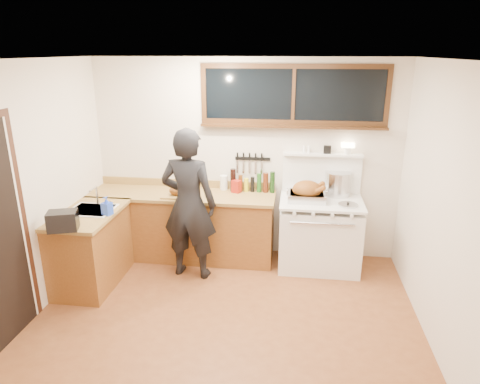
# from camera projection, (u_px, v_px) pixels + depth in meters

# --- Properties ---
(ground_plane) EXTENTS (4.00, 3.50, 0.02)m
(ground_plane) POSITION_uv_depth(u_px,v_px,m) (224.00, 324.00, 4.40)
(ground_plane) COLOR brown
(room_shell) EXTENTS (4.10, 3.60, 2.65)m
(room_shell) POSITION_uv_depth(u_px,v_px,m) (222.00, 169.00, 3.88)
(room_shell) COLOR beige
(room_shell) RESTS_ON ground
(counter_back) EXTENTS (2.44, 0.64, 1.00)m
(counter_back) POSITION_uv_depth(u_px,v_px,m) (183.00, 225.00, 5.72)
(counter_back) COLOR brown
(counter_back) RESTS_ON ground
(counter_left) EXTENTS (0.64, 1.09, 0.90)m
(counter_left) POSITION_uv_depth(u_px,v_px,m) (91.00, 248.00, 5.05)
(counter_left) COLOR brown
(counter_left) RESTS_ON ground
(sink_unit) EXTENTS (0.50, 0.45, 0.37)m
(sink_unit) POSITION_uv_depth(u_px,v_px,m) (92.00, 214.00, 5.00)
(sink_unit) COLOR white
(sink_unit) RESTS_ON counter_left
(vintage_stove) EXTENTS (1.02, 0.74, 1.57)m
(vintage_stove) POSITION_uv_depth(u_px,v_px,m) (320.00, 232.00, 5.45)
(vintage_stove) COLOR white
(vintage_stove) RESTS_ON ground
(back_window) EXTENTS (2.32, 0.13, 0.77)m
(back_window) POSITION_uv_depth(u_px,v_px,m) (293.00, 102.00, 5.29)
(back_window) COLOR black
(back_window) RESTS_ON room_shell
(knife_strip) EXTENTS (0.46, 0.03, 0.28)m
(knife_strip) POSITION_uv_depth(u_px,v_px,m) (251.00, 159.00, 5.60)
(knife_strip) COLOR black
(knife_strip) RESTS_ON room_shell
(man) EXTENTS (0.72, 0.52, 1.85)m
(man) POSITION_uv_depth(u_px,v_px,m) (189.00, 205.00, 5.09)
(man) COLOR black
(man) RESTS_ON ground
(soap_bottle) EXTENTS (0.12, 0.12, 0.22)m
(soap_bottle) POSITION_uv_depth(u_px,v_px,m) (107.00, 206.00, 4.81)
(soap_bottle) COLOR blue
(soap_bottle) RESTS_ON counter_left
(toaster) EXTENTS (0.34, 0.29, 0.20)m
(toaster) POSITION_uv_depth(u_px,v_px,m) (63.00, 221.00, 4.41)
(toaster) COLOR black
(toaster) RESTS_ON counter_left
(cutting_board) EXTENTS (0.38, 0.29, 0.13)m
(cutting_board) POSITION_uv_depth(u_px,v_px,m) (177.00, 192.00, 5.43)
(cutting_board) COLOR olive
(cutting_board) RESTS_ON counter_back
(roast_turkey) EXTENTS (0.50, 0.35, 0.25)m
(roast_turkey) POSITION_uv_depth(u_px,v_px,m) (307.00, 192.00, 5.27)
(roast_turkey) COLOR silver
(roast_turkey) RESTS_ON vintage_stove
(stockpot) EXTENTS (0.42, 0.42, 0.31)m
(stockpot) POSITION_uv_depth(u_px,v_px,m) (338.00, 183.00, 5.46)
(stockpot) COLOR silver
(stockpot) RESTS_ON vintage_stove
(saucepan) EXTENTS (0.17, 0.27, 0.11)m
(saucepan) POSITION_uv_depth(u_px,v_px,m) (330.00, 191.00, 5.49)
(saucepan) COLOR silver
(saucepan) RESTS_ON vintage_stove
(pot_lid) EXTENTS (0.26, 0.26, 0.04)m
(pot_lid) POSITION_uv_depth(u_px,v_px,m) (348.00, 205.00, 5.12)
(pot_lid) COLOR silver
(pot_lid) RESTS_ON vintage_stove
(coffee_tin) EXTENTS (0.14, 0.12, 0.16)m
(coffee_tin) POSITION_uv_depth(u_px,v_px,m) (236.00, 186.00, 5.58)
(coffee_tin) COLOR #9E1C11
(coffee_tin) RESTS_ON counter_back
(pitcher) EXTENTS (0.11, 0.11, 0.19)m
(pitcher) POSITION_uv_depth(u_px,v_px,m) (224.00, 182.00, 5.70)
(pitcher) COLOR white
(pitcher) RESTS_ON counter_back
(bottle_cluster) EXTENTS (0.59, 0.07, 0.30)m
(bottle_cluster) POSITION_uv_depth(u_px,v_px,m) (253.00, 182.00, 5.59)
(bottle_cluster) COLOR black
(bottle_cluster) RESTS_ON counter_back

